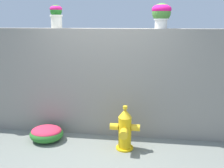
{
  "coord_description": "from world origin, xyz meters",
  "views": [
    {
      "loc": [
        0.73,
        -3.69,
        2.14
      ],
      "look_at": [
        0.12,
        0.71,
        1.03
      ],
      "focal_mm": 40.97,
      "sensor_mm": 36.0,
      "label": 1
    }
  ],
  "objects": [
    {
      "name": "stone_wall",
      "position": [
        0.0,
        0.91,
        1.0
      ],
      "size": [
        6.53,
        0.32,
        2.0
      ],
      "primitive_type": "cube",
      "color": "gray",
      "rests_on": "ground"
    },
    {
      "name": "potted_plant_1",
      "position": [
        -0.94,
        0.93,
        2.24
      ],
      "size": [
        0.23,
        0.23,
        0.41
      ],
      "color": "silver",
      "rests_on": "stone_wall"
    },
    {
      "name": "flower_bush_left",
      "position": [
        -1.04,
        0.4,
        0.14
      ],
      "size": [
        0.61,
        0.55,
        0.27
      ],
      "color": "#2A7028",
      "rests_on": "ground"
    },
    {
      "name": "fire_hydrant",
      "position": [
        0.4,
        0.27,
        0.35
      ],
      "size": [
        0.5,
        0.41,
        0.77
      ],
      "color": "yellow",
      "rests_on": "ground"
    },
    {
      "name": "potted_plant_2",
      "position": [
        0.95,
        0.89,
        2.26
      ],
      "size": [
        0.33,
        0.33,
        0.42
      ],
      "color": "silver",
      "rests_on": "stone_wall"
    },
    {
      "name": "ground_plane",
      "position": [
        0.0,
        0.0,
        0.0
      ],
      "size": [
        24.0,
        24.0,
        0.0
      ],
      "primitive_type": "plane",
      "color": "slate"
    }
  ]
}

